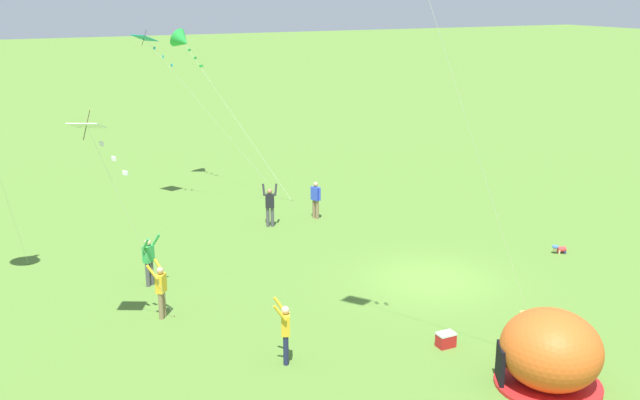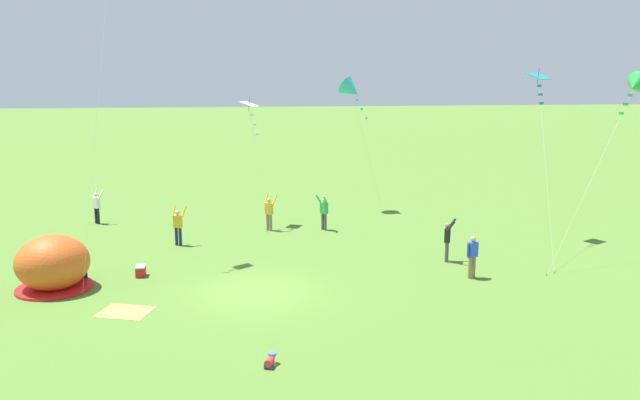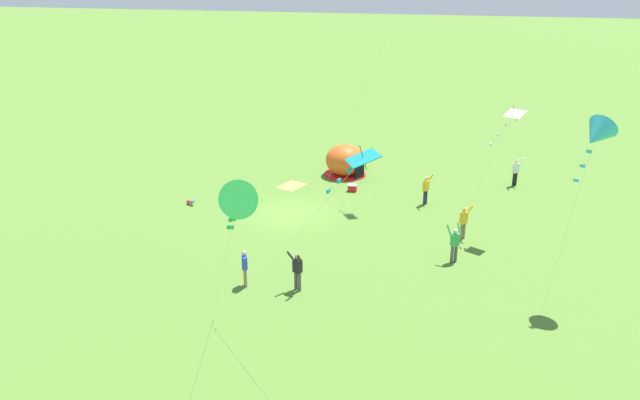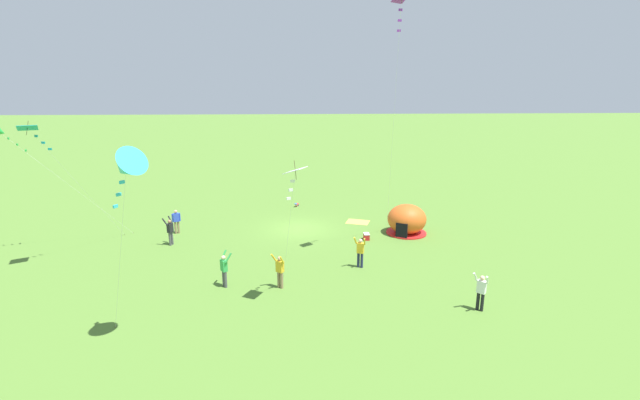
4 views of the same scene
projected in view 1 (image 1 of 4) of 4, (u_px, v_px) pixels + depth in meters
The scene contains 13 objects.
ground_plane at pixel (432, 280), 26.94m from camera, with size 300.00×300.00×0.00m, color #517A2D.
popup_tent at pixel (550, 351), 19.53m from camera, with size 2.81×2.81×2.10m.
picnic_blanket at pixel (549, 321), 23.62m from camera, with size 1.70×1.30×0.01m, color gold.
cooler_box at pixel (446, 340), 21.88m from camera, with size 0.37×0.53×0.44m.
toddler_crawling at pixel (559, 249), 29.62m from camera, with size 0.38×0.55×0.32m.
person_arms_raised at pixel (285, 330), 20.72m from camera, with size 0.72×0.62×1.89m.
person_watching_sky at pixel (161, 289), 23.61m from camera, with size 0.72×0.68×1.89m.
person_center_field at pixel (270, 205), 32.77m from camera, with size 0.62×0.72×1.89m.
person_near_tent at pixel (149, 259), 26.20m from camera, with size 0.67×0.72×1.89m.
person_far_back at pixel (316, 198), 33.94m from camera, with size 0.55×0.37×1.72m.
kite_teal at pixel (150, 44), 34.26m from camera, with size 2.43×6.59×8.33m.
kite_white at pixel (93, 135), 20.73m from camera, with size 1.31×2.90×6.91m.
kite_green at pixel (182, 41), 38.24m from camera, with size 6.34×4.31×8.18m.
Camera 1 is at (-20.79, 14.70, 10.12)m, focal length 42.00 mm.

